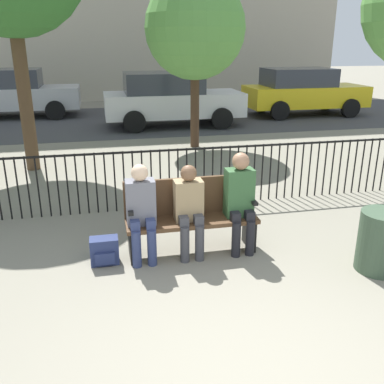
% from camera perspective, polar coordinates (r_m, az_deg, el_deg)
% --- Properties ---
extents(park_bench, '(1.62, 0.45, 0.92)m').
position_cam_1_polar(park_bench, '(5.30, -0.18, -2.88)').
color(park_bench, '#4C331E').
rests_on(park_bench, ground).
extents(seated_person_0, '(0.34, 0.39, 1.19)m').
position_cam_1_polar(seated_person_0, '(5.03, -6.78, -2.18)').
color(seated_person_0, navy).
rests_on(seated_person_0, ground).
extents(seated_person_1, '(0.34, 0.39, 1.14)m').
position_cam_1_polar(seated_person_1, '(5.11, -0.37, -1.94)').
color(seated_person_1, '#3D3D42').
rests_on(seated_person_1, ground).
extents(seated_person_2, '(0.34, 0.39, 1.26)m').
position_cam_1_polar(seated_person_2, '(5.26, 6.42, -0.72)').
color(seated_person_2, black).
rests_on(seated_person_2, ground).
extents(backpack, '(0.33, 0.24, 0.32)m').
position_cam_1_polar(backpack, '(5.21, -11.58, -7.72)').
color(backpack, navy).
rests_on(backpack, ground).
extents(fence_railing, '(9.01, 0.03, 0.95)m').
position_cam_1_polar(fence_railing, '(6.67, -3.03, 2.50)').
color(fence_railing, black).
rests_on(fence_railing, ground).
extents(tree_3, '(2.33, 2.33, 3.95)m').
position_cam_1_polar(tree_3, '(10.51, 0.40, 20.94)').
color(tree_3, '#422D1E').
rests_on(tree_3, ground).
extents(street_surface, '(24.00, 6.00, 0.01)m').
position_cam_1_polar(street_surface, '(14.69, -8.16, 9.49)').
color(street_surface, '#3D3D3F').
rests_on(street_surface, ground).
extents(parked_car_0, '(4.20, 1.94, 1.62)m').
position_cam_1_polar(parked_car_0, '(16.21, -22.72, 12.14)').
color(parked_car_0, '#B7B7BC').
rests_on(parked_car_0, ground).
extents(parked_car_1, '(4.20, 1.94, 1.62)m').
position_cam_1_polar(parked_car_1, '(13.43, -2.85, 12.35)').
color(parked_car_1, silver).
rests_on(parked_car_1, ground).
extents(parked_car_2, '(4.20, 1.94, 1.62)m').
position_cam_1_polar(parked_car_2, '(15.96, 14.58, 12.91)').
color(parked_car_2, yellow).
rests_on(parked_car_2, ground).
extents(trash_bin, '(0.52, 0.52, 0.71)m').
position_cam_1_polar(trash_bin, '(5.34, 23.92, -6.06)').
color(trash_bin, '#384C38').
rests_on(trash_bin, ground).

